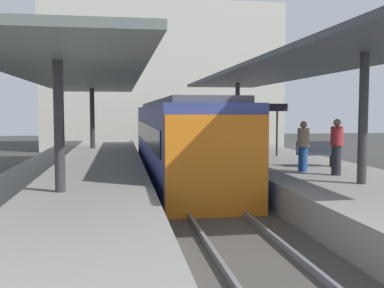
{
  "coord_description": "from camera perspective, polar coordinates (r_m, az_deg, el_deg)",
  "views": [
    {
      "loc": [
        -2.4,
        -15.65,
        2.88
      ],
      "look_at": [
        0.21,
        0.64,
        1.68
      ],
      "focal_mm": 42.03,
      "sensor_mm": 36.0,
      "label": 1
    }
  ],
  "objects": [
    {
      "name": "platform_sign",
      "position": [
        19.29,
        10.75,
        3.32
      ],
      "size": [
        0.9,
        0.08,
        2.21
      ],
      "color": "#262628",
      "rests_on": "platform_right"
    },
    {
      "name": "passenger_near_bench",
      "position": [
        13.88,
        17.88,
        -0.26
      ],
      "size": [
        0.36,
        0.36,
        1.66
      ],
      "color": "#232328",
      "rests_on": "platform_right"
    },
    {
      "name": "rail_near_side",
      "position": [
        15.96,
        -2.94,
        -5.26
      ],
      "size": [
        0.08,
        28.0,
        0.14
      ],
      "primitive_type": "cube",
      "color": "slate",
      "rests_on": "track_ballast"
    },
    {
      "name": "ground_plane",
      "position": [
        16.1,
        -0.38,
        -6.15
      ],
      "size": [
        80.0,
        80.0,
        0.0
      ],
      "primitive_type": "plane",
      "color": "#383835"
    },
    {
      "name": "track_ballast",
      "position": [
        16.08,
        -0.38,
        -5.8
      ],
      "size": [
        3.2,
        28.0,
        0.2
      ],
      "primitive_type": "cube",
      "color": "#4C4742",
      "rests_on": "ground_plane"
    },
    {
      "name": "litter_bin",
      "position": [
        21.32,
        6.14,
        0.15
      ],
      "size": [
        0.44,
        0.44,
        0.8
      ],
      "primitive_type": "cylinder",
      "color": "maroon",
      "rests_on": "platform_right"
    },
    {
      "name": "canopy_left",
      "position": [
        17.15,
        -13.9,
        8.1
      ],
      "size": [
        4.18,
        21.0,
        3.21
      ],
      "color": "#333335",
      "rests_on": "platform_left"
    },
    {
      "name": "platform_left",
      "position": [
        15.89,
        -14.09,
        -4.58
      ],
      "size": [
        4.4,
        28.0,
        1.0
      ],
      "primitive_type": "cube",
      "color": "gray",
      "rests_on": "ground_plane"
    },
    {
      "name": "platform_bench",
      "position": [
        15.96,
        15.58,
        -1.09
      ],
      "size": [
        1.4,
        0.41,
        0.86
      ],
      "color": "black",
      "rests_on": "platform_right"
    },
    {
      "name": "station_building_backdrop",
      "position": [
        35.91,
        -3.76,
        8.33
      ],
      "size": [
        18.0,
        6.0,
        11.0
      ],
      "primitive_type": "cube",
      "color": "beige",
      "rests_on": "ground_plane"
    },
    {
      "name": "rail_far_side",
      "position": [
        16.17,
        2.16,
        -5.13
      ],
      "size": [
        0.08,
        28.0,
        0.14
      ],
      "primitive_type": "cube",
      "color": "slate",
      "rests_on": "track_ballast"
    },
    {
      "name": "passenger_mid_platform",
      "position": [
        14.42,
        13.93,
        -0.19
      ],
      "size": [
        0.36,
        0.36,
        1.58
      ],
      "color": "navy",
      "rests_on": "platform_right"
    },
    {
      "name": "canopy_right",
      "position": [
        18.21,
        10.98,
        8.9
      ],
      "size": [
        4.18,
        21.0,
        3.54
      ],
      "color": "#333335",
      "rests_on": "platform_right"
    },
    {
      "name": "platform_right",
      "position": [
        17.0,
        12.42,
        -3.99
      ],
      "size": [
        4.4,
        28.0,
        1.0
      ],
      "primitive_type": "cube",
      "color": "gray",
      "rests_on": "ground_plane"
    },
    {
      "name": "commuter_train",
      "position": [
        18.99,
        -1.82,
        0.68
      ],
      "size": [
        2.78,
        15.78,
        3.1
      ],
      "color": "#38428C",
      "rests_on": "track_ballast"
    }
  ]
}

